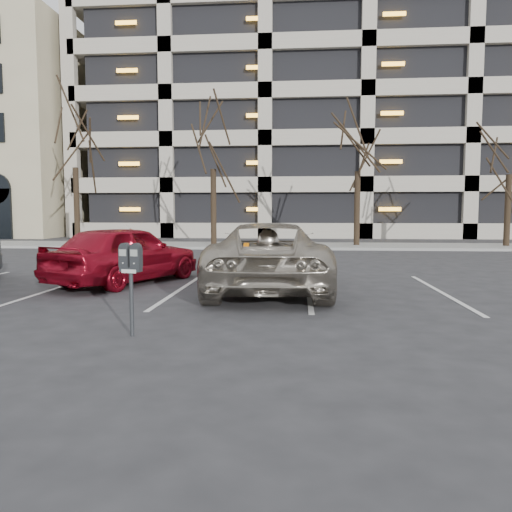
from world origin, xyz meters
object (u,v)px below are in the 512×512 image
Objects in this scene: tree_a at (74,119)px; suv_silver at (269,257)px; parking_meter at (131,267)px; tree_d at (511,129)px; tree_c at (359,124)px; car_red at (126,254)px; tree_b at (213,121)px.

tree_a is 18.16m from suv_silver.
tree_d is at bearing 68.07° from parking_meter.
tree_c is 7.01m from tree_d.
tree_a is 21.01m from tree_d.
tree_c is 1.06× the size of tree_d.
suv_silver is (1.63, 4.21, -0.22)m from parking_meter.
parking_meter is (8.91, -17.91, -5.36)m from tree_a.
car_red is at bearing -118.15° from tree_c.
suv_silver is 3.54m from car_red.
tree_d is (21.00, 0.00, -0.77)m from tree_a.
suv_silver is (3.53, -13.70, -5.38)m from tree_b.
tree_a is 7.00× the size of parking_meter.
tree_c is at bearing 0.00° from tree_b.
suv_silver reaches higher than parking_meter.
parking_meter is at bearing -63.56° from tree_a.
tree_d is 1.43× the size of suv_silver.
suv_silver is at bearing -75.53° from tree_b.
tree_b reaches higher than suv_silver.
tree_b is 1.10× the size of tree_d.
parking_meter is (-5.09, -17.91, -4.91)m from tree_c.
parking_meter is 4.52m from suv_silver.
tree_c is at bearing 0.00° from tree_a.
car_red is at bearing -137.10° from tree_d.
tree_d is at bearing -114.52° from car_red.
tree_c is 1.97× the size of car_red.
car_red reaches higher than parking_meter.
parking_meter is 5.30m from car_red.
tree_c reaches higher than parking_meter.
suv_silver is at bearing -169.73° from car_red.
car_red is at bearing 122.34° from parking_meter.
tree_c is 15.03m from suv_silver.
tree_d is (14.00, 0.00, -0.57)m from tree_b.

